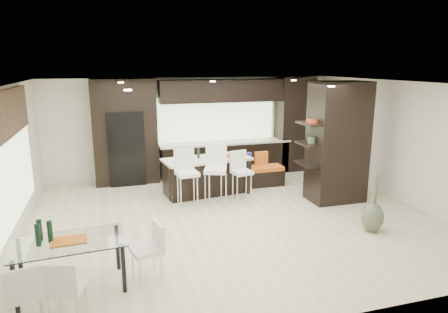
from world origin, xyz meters
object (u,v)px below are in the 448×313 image
object	(u,v)px
chair_end	(147,254)
stool_left	(187,184)
stool_mid	(215,181)
floor_vase	(374,203)
kitchen_island	(207,176)
stool_right	(242,181)
bench	(258,176)
chair_far	(25,297)
chair_near	(67,291)
dining_table	(71,265)

from	to	relation	value
chair_end	stool_left	bearing A→B (deg)	-36.60
stool_mid	floor_vase	size ratio (longest dim) A/B	0.94
kitchen_island	stool_right	bearing A→B (deg)	-57.49
chair_end	kitchen_island	bearing A→B (deg)	-40.74
stool_mid	stool_left	bearing A→B (deg)	-159.98
floor_vase	chair_end	distance (m)	4.24
kitchen_island	stool_mid	size ratio (longest dim) A/B	1.95
stool_right	bench	distance (m)	1.24
kitchen_island	chair_far	bearing A→B (deg)	-135.31
chair_far	kitchen_island	bearing A→B (deg)	38.62
floor_vase	stool_right	bearing A→B (deg)	126.96
floor_vase	bench	bearing A→B (deg)	106.85
kitchen_island	chair_end	world-z (taller)	kitchen_island
kitchen_island	chair_near	xyz separation A→B (m)	(-2.83, -4.30, -0.05)
stool_left	chair_end	distance (m)	3.06
kitchen_island	floor_vase	distance (m)	3.92
bench	stool_right	bearing A→B (deg)	-128.33
bench	chair_near	xyz separation A→B (m)	(-4.24, -4.50, 0.13)
bench	chair_end	distance (m)	4.97
stool_left	chair_far	bearing A→B (deg)	-133.44
chair_end	stool_right	bearing A→B (deg)	-54.66
kitchen_island	chair_far	world-z (taller)	kitchen_island
stool_mid	bench	xyz separation A→B (m)	(1.40, 0.98, -0.28)
floor_vase	chair_end	xyz separation A→B (m)	(-4.21, -0.50, -0.18)
kitchen_island	bench	xyz separation A→B (m)	(1.40, 0.21, -0.18)
bench	floor_vase	size ratio (longest dim) A/B	1.16
stool_right	floor_vase	distance (m)	2.94
stool_left	chair_near	world-z (taller)	stool_left
kitchen_island	chair_near	size ratio (longest dim) A/B	2.70
stool_mid	chair_end	size ratio (longest dim) A/B	1.39
floor_vase	chair_near	size ratio (longest dim) A/B	1.47
stool_mid	chair_end	bearing A→B (deg)	-101.85
kitchen_island	floor_vase	bearing A→B (deg)	-60.01
kitchen_island	stool_right	size ratio (longest dim) A/B	2.25
kitchen_island	stool_left	bearing A→B (deg)	-137.29
stool_mid	chair_near	world-z (taller)	stool_mid
stool_mid	dining_table	size ratio (longest dim) A/B	0.71
stool_mid	bench	distance (m)	1.74
stool_mid	dining_table	distance (m)	4.00
kitchen_island	dining_table	size ratio (longest dim) A/B	1.39
kitchen_island	stool_mid	bearing A→B (deg)	-97.81
stool_left	kitchen_island	bearing A→B (deg)	44.13
kitchen_island	stool_left	world-z (taller)	stool_left
bench	chair_end	world-z (taller)	chair_end
kitchen_island	floor_vase	world-z (taller)	floor_vase
bench	chair_near	bearing A→B (deg)	-132.75
dining_table	stool_left	bearing A→B (deg)	47.18
bench	floor_vase	xyz separation A→B (m)	(1.00, -3.30, 0.31)
stool_mid	chair_far	bearing A→B (deg)	-112.30
chair_near	chair_end	size ratio (longest dim) A/B	1.00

